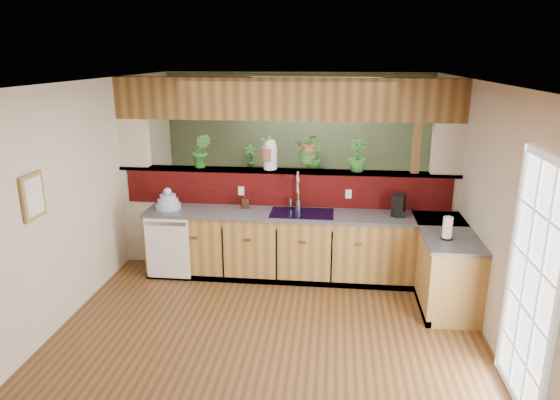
# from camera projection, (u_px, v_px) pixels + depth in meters

# --- Properties ---
(ground) EXTENTS (4.60, 7.00, 0.01)m
(ground) POSITION_uv_depth(u_px,v_px,m) (274.00, 311.00, 5.83)
(ground) COLOR #57371A
(ground) RESTS_ON ground
(ceiling) EXTENTS (4.60, 7.00, 0.01)m
(ceiling) POSITION_uv_depth(u_px,v_px,m) (273.00, 83.00, 5.10)
(ceiling) COLOR brown
(ceiling) RESTS_ON ground
(wall_back) EXTENTS (4.60, 0.02, 2.60)m
(wall_back) POSITION_uv_depth(u_px,v_px,m) (298.00, 148.00, 8.81)
(wall_back) COLOR beige
(wall_back) RESTS_ON ground
(wall_left) EXTENTS (0.02, 7.00, 2.60)m
(wall_left) POSITION_uv_depth(u_px,v_px,m) (75.00, 198.00, 5.71)
(wall_left) COLOR beige
(wall_left) RESTS_ON ground
(wall_right) EXTENTS (0.02, 7.00, 2.60)m
(wall_right) POSITION_uv_depth(u_px,v_px,m) (491.00, 212.00, 5.23)
(wall_right) COLOR beige
(wall_right) RESTS_ON ground
(pass_through_partition) EXTENTS (4.60, 0.21, 2.60)m
(pass_through_partition) POSITION_uv_depth(u_px,v_px,m) (288.00, 184.00, 6.78)
(pass_through_partition) COLOR beige
(pass_through_partition) RESTS_ON ground
(pass_through_ledge) EXTENTS (4.60, 0.21, 0.04)m
(pass_through_ledge) POSITION_uv_depth(u_px,v_px,m) (286.00, 171.00, 6.74)
(pass_through_ledge) COLOR brown
(pass_through_ledge) RESTS_ON ground
(header_beam) EXTENTS (4.60, 0.15, 0.55)m
(header_beam) POSITION_uv_depth(u_px,v_px,m) (286.00, 99.00, 6.47)
(header_beam) COLOR brown
(header_beam) RESTS_ON ground
(sage_backwall) EXTENTS (4.55, 0.02, 2.55)m
(sage_backwall) POSITION_uv_depth(u_px,v_px,m) (298.00, 148.00, 8.79)
(sage_backwall) COLOR #536645
(sage_backwall) RESTS_ON ground
(countertop) EXTENTS (4.14, 1.52, 0.90)m
(countertop) POSITION_uv_depth(u_px,v_px,m) (346.00, 250.00, 6.45)
(countertop) COLOR olive
(countertop) RESTS_ON ground
(dishwasher) EXTENTS (0.58, 0.03, 0.82)m
(dishwasher) POSITION_uv_depth(u_px,v_px,m) (167.00, 248.00, 6.49)
(dishwasher) COLOR white
(dishwasher) RESTS_ON ground
(navy_sink) EXTENTS (0.82, 0.50, 0.18)m
(navy_sink) POSITION_uv_depth(u_px,v_px,m) (302.00, 219.00, 6.51)
(navy_sink) COLOR black
(navy_sink) RESTS_ON countertop
(french_door) EXTENTS (0.06, 1.02, 2.16)m
(french_door) POSITION_uv_depth(u_px,v_px,m) (531.00, 289.00, 4.06)
(french_door) COLOR white
(french_door) RESTS_ON ground
(framed_print) EXTENTS (0.04, 0.35, 0.45)m
(framed_print) POSITION_uv_depth(u_px,v_px,m) (33.00, 196.00, 4.87)
(framed_print) COLOR olive
(framed_print) RESTS_ON wall_left
(faucet) EXTENTS (0.23, 0.23, 0.53)m
(faucet) POSITION_uv_depth(u_px,v_px,m) (298.00, 189.00, 6.56)
(faucet) COLOR #B7B7B2
(faucet) RESTS_ON countertop
(dish_stack) EXTENTS (0.33, 0.33, 0.29)m
(dish_stack) POSITION_uv_depth(u_px,v_px,m) (168.00, 202.00, 6.64)
(dish_stack) COLOR #9EB3CD
(dish_stack) RESTS_ON countertop
(soap_dispenser) EXTENTS (0.11, 0.12, 0.20)m
(soap_dispenser) POSITION_uv_depth(u_px,v_px,m) (245.00, 201.00, 6.68)
(soap_dispenser) COLOR #3C2215
(soap_dispenser) RESTS_ON countertop
(coffee_maker) EXTENTS (0.14, 0.24, 0.27)m
(coffee_maker) POSITION_uv_depth(u_px,v_px,m) (399.00, 206.00, 6.37)
(coffee_maker) COLOR black
(coffee_maker) RESTS_ON countertop
(paper_towel) EXTENTS (0.13, 0.13, 0.28)m
(paper_towel) POSITION_uv_depth(u_px,v_px,m) (447.00, 228.00, 5.54)
(paper_towel) COLOR black
(paper_towel) RESTS_ON countertop
(glass_jar) EXTENTS (0.18, 0.18, 0.41)m
(glass_jar) POSITION_uv_depth(u_px,v_px,m) (270.00, 154.00, 6.70)
(glass_jar) COLOR silver
(glass_jar) RESTS_ON pass_through_ledge
(ledge_plant_left) EXTENTS (0.27, 0.22, 0.47)m
(ledge_plant_left) POSITION_uv_depth(u_px,v_px,m) (201.00, 151.00, 6.79)
(ledge_plant_left) COLOR #2A6924
(ledge_plant_left) RESTS_ON pass_through_ledge
(ledge_plant_right) EXTENTS (0.24, 0.24, 0.42)m
(ledge_plant_right) POSITION_uv_depth(u_px,v_px,m) (358.00, 156.00, 6.57)
(ledge_plant_right) COLOR #2A6924
(ledge_plant_right) RESTS_ON pass_through_ledge
(hanging_plant_a) EXTENTS (0.24, 0.20, 0.56)m
(hanging_plant_a) POSITION_uv_depth(u_px,v_px,m) (268.00, 141.00, 6.65)
(hanging_plant_a) COLOR brown
(hanging_plant_a) RESTS_ON header_beam
(hanging_plant_b) EXTENTS (0.45, 0.42, 0.52)m
(hanging_plant_b) POSITION_uv_depth(u_px,v_px,m) (309.00, 135.00, 6.57)
(hanging_plant_b) COLOR brown
(hanging_plant_b) RESTS_ON header_beam
(shelving_console) EXTENTS (1.40, 0.38, 0.93)m
(shelving_console) POSITION_uv_depth(u_px,v_px,m) (285.00, 195.00, 8.81)
(shelving_console) COLOR black
(shelving_console) RESTS_ON ground
(shelf_plant_a) EXTENTS (0.25, 0.20, 0.42)m
(shelf_plant_a) POSITION_uv_depth(u_px,v_px,m) (250.00, 156.00, 8.69)
(shelf_plant_a) COLOR #2A6924
(shelf_plant_a) RESTS_ON shelving_console
(shelf_plant_b) EXTENTS (0.29, 0.29, 0.45)m
(shelf_plant_b) POSITION_uv_depth(u_px,v_px,m) (314.00, 157.00, 8.57)
(shelf_plant_b) COLOR #2A6924
(shelf_plant_b) RESTS_ON shelving_console
(floor_plant) EXTENTS (0.81, 0.73, 0.78)m
(floor_plant) POSITION_uv_depth(u_px,v_px,m) (365.00, 217.00, 7.96)
(floor_plant) COLOR #2A6924
(floor_plant) RESTS_ON ground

